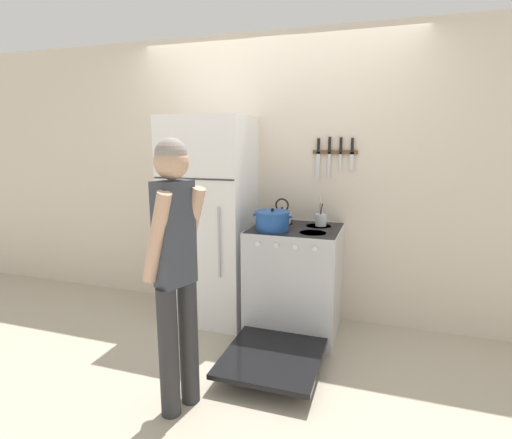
{
  "coord_description": "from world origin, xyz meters",
  "views": [
    {
      "loc": [
        0.99,
        -3.51,
        1.63
      ],
      "look_at": [
        -0.0,
        -0.48,
        0.99
      ],
      "focal_mm": 28.0,
      "sensor_mm": 36.0,
      "label": 1
    }
  ],
  "objects_px": {
    "dutch_oven_pot": "(272,220)",
    "tea_kettle": "(282,216)",
    "stove_range": "(294,282)",
    "person": "(175,262)",
    "refrigerator": "(210,221)",
    "utensil_jar": "(321,219)"
  },
  "relations": [
    {
      "from": "refrigerator",
      "to": "utensil_jar",
      "type": "bearing_deg",
      "value": 6.37
    },
    {
      "from": "refrigerator",
      "to": "tea_kettle",
      "type": "height_order",
      "value": "refrigerator"
    },
    {
      "from": "refrigerator",
      "to": "person",
      "type": "distance_m",
      "value": 1.31
    },
    {
      "from": "tea_kettle",
      "to": "refrigerator",
      "type": "bearing_deg",
      "value": -170.94
    },
    {
      "from": "dutch_oven_pot",
      "to": "tea_kettle",
      "type": "relative_size",
      "value": 1.46
    },
    {
      "from": "refrigerator",
      "to": "tea_kettle",
      "type": "xyz_separation_m",
      "value": [
        0.64,
        0.1,
        0.06
      ]
    },
    {
      "from": "tea_kettle",
      "to": "utensil_jar",
      "type": "xyz_separation_m",
      "value": [
        0.34,
        0.01,
        -0.01
      ]
    },
    {
      "from": "stove_range",
      "to": "tea_kettle",
      "type": "xyz_separation_m",
      "value": [
        -0.15,
        0.17,
        0.53
      ]
    },
    {
      "from": "utensil_jar",
      "to": "tea_kettle",
      "type": "bearing_deg",
      "value": -178.85
    },
    {
      "from": "dutch_oven_pot",
      "to": "utensil_jar",
      "type": "distance_m",
      "value": 0.44
    },
    {
      "from": "tea_kettle",
      "to": "utensil_jar",
      "type": "bearing_deg",
      "value": 1.15
    },
    {
      "from": "person",
      "to": "refrigerator",
      "type": "bearing_deg",
      "value": 35.51
    },
    {
      "from": "dutch_oven_pot",
      "to": "utensil_jar",
      "type": "height_order",
      "value": "utensil_jar"
    },
    {
      "from": "stove_range",
      "to": "dutch_oven_pot",
      "type": "bearing_deg",
      "value": -150.35
    },
    {
      "from": "refrigerator",
      "to": "dutch_oven_pot",
      "type": "bearing_deg",
      "value": -14.46
    },
    {
      "from": "stove_range",
      "to": "tea_kettle",
      "type": "relative_size",
      "value": 6.26
    },
    {
      "from": "stove_range",
      "to": "person",
      "type": "distance_m",
      "value": 1.36
    },
    {
      "from": "refrigerator",
      "to": "stove_range",
      "type": "height_order",
      "value": "refrigerator"
    },
    {
      "from": "utensil_jar",
      "to": "person",
      "type": "xyz_separation_m",
      "value": [
        -0.62,
        -1.37,
        -0.03
      ]
    },
    {
      "from": "refrigerator",
      "to": "tea_kettle",
      "type": "relative_size",
      "value": 8.22
    },
    {
      "from": "refrigerator",
      "to": "stove_range",
      "type": "bearing_deg",
      "value": -4.88
    },
    {
      "from": "refrigerator",
      "to": "tea_kettle",
      "type": "distance_m",
      "value": 0.66
    }
  ]
}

